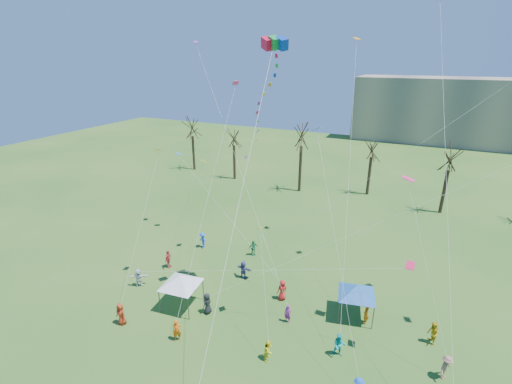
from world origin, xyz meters
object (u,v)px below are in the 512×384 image
at_px(canopy_tent_white, 181,280).
at_px(distant_building, 491,113).
at_px(big_box_kite, 265,111).
at_px(canopy_tent_blue, 357,290).

bearing_deg(canopy_tent_white, distant_building, 69.01).
height_order(big_box_kite, canopy_tent_blue, big_box_kite).
bearing_deg(big_box_kite, canopy_tent_white, -149.77).
relative_size(distant_building, canopy_tent_white, 15.06).
bearing_deg(canopy_tent_blue, canopy_tent_white, -159.84).
xyz_separation_m(distant_building, canopy_tent_blue, (-16.59, -72.93, -5.02)).
distance_m(distant_building, canopy_tent_white, 83.47).
distance_m(big_box_kite, canopy_tent_blue, 15.51).
bearing_deg(big_box_kite, distant_building, 72.13).
relative_size(canopy_tent_white, canopy_tent_blue, 1.04).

